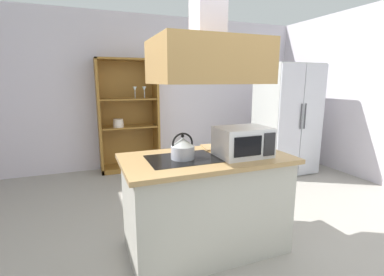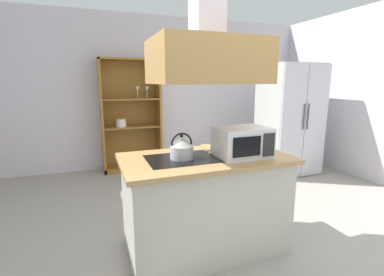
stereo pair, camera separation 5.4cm
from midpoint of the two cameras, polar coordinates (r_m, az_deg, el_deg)
name	(u,v)px [view 2 (the right image)]	position (r m, az deg, el deg)	size (l,w,h in m)	color
ground_plane	(226,245)	(2.90, 7.61, -20.97)	(7.80, 7.80, 0.00)	gray
wall_back	(154,92)	(5.28, -7.52, 9.26)	(6.00, 0.12, 2.70)	silver
kitchen_island	(205,203)	(2.64, 3.31, -13.19)	(1.49, 0.81, 0.90)	#B8B5A8
range_hood	(207,49)	(2.41, 3.71, 17.66)	(0.90, 0.70, 1.17)	#B5884B
refrigerator	(289,119)	(5.03, 19.56, 3.64)	(0.90, 0.78, 1.84)	#B6BAB7
dish_cabinet	(131,121)	(5.03, -12.11, 3.33)	(1.02, 0.40, 1.93)	brown
kettle	(182,148)	(2.38, -1.47, -2.07)	(0.20, 0.20, 0.23)	#B1B3C2
cutting_board	(220,147)	(2.81, 6.29, -1.84)	(0.34, 0.24, 0.02)	#A78354
microwave	(242,142)	(2.50, 10.86, -0.81)	(0.46, 0.35, 0.26)	silver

